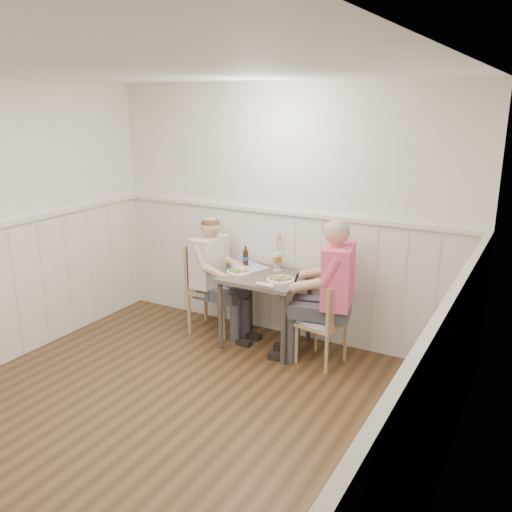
# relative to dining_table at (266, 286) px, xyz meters

# --- Properties ---
(ground_plane) EXTENTS (4.50, 4.50, 0.00)m
(ground_plane) POSITION_rel_dining_table_xyz_m (-0.01, -1.84, -0.64)
(ground_plane) COLOR #422C18
(room_shell) EXTENTS (4.04, 4.54, 2.60)m
(room_shell) POSITION_rel_dining_table_xyz_m (-0.01, -1.84, 0.88)
(room_shell) COLOR white
(room_shell) RESTS_ON ground
(wainscot) EXTENTS (4.00, 4.49, 1.34)m
(wainscot) POSITION_rel_dining_table_xyz_m (-0.01, -1.15, 0.05)
(wainscot) COLOR white
(wainscot) RESTS_ON ground
(dining_table) EXTENTS (0.80, 0.70, 0.75)m
(dining_table) POSITION_rel_dining_table_xyz_m (0.00, 0.00, 0.00)
(dining_table) COLOR #4F463E
(dining_table) RESTS_ON ground
(chair_right) EXTENTS (0.45, 0.45, 0.82)m
(chair_right) POSITION_rel_dining_table_xyz_m (0.69, -0.09, -0.19)
(chair_right) COLOR #9E8365
(chair_right) RESTS_ON ground
(chair_left) EXTENTS (0.53, 0.53, 0.98)m
(chair_left) POSITION_rel_dining_table_xyz_m (-0.73, 0.05, -0.11)
(chair_left) COLOR #9E8365
(chair_left) RESTS_ON ground
(man_in_pink) EXTENTS (0.72, 0.52, 1.42)m
(man_in_pink) POSITION_rel_dining_table_xyz_m (0.72, -0.03, -0.04)
(man_in_pink) COLOR #3F3F47
(man_in_pink) RESTS_ON ground
(diner_cream) EXTENTS (0.62, 0.43, 1.30)m
(diner_cream) POSITION_rel_dining_table_xyz_m (-0.64, 0.00, -0.09)
(diner_cream) COLOR #3F3F47
(diner_cream) RESTS_ON ground
(plate_man) EXTENTS (0.27, 0.27, 0.07)m
(plate_man) POSITION_rel_dining_table_xyz_m (0.19, -0.08, 0.13)
(plate_man) COLOR white
(plate_man) RESTS_ON dining_table
(plate_diner) EXTENTS (0.26, 0.26, 0.06)m
(plate_diner) POSITION_rel_dining_table_xyz_m (-0.29, -0.06, 0.13)
(plate_diner) COLOR white
(plate_diner) RESTS_ON dining_table
(beer_glass_a) EXTENTS (0.07, 0.07, 0.18)m
(beer_glass_a) POSITION_rel_dining_table_xyz_m (0.04, 0.22, 0.23)
(beer_glass_a) COLOR silver
(beer_glass_a) RESTS_ON dining_table
(beer_glass_b) EXTENTS (0.07, 0.07, 0.18)m
(beer_glass_b) POSITION_rel_dining_table_xyz_m (0.02, 0.19, 0.23)
(beer_glass_b) COLOR silver
(beer_glass_b) RESTS_ON dining_table
(beer_bottle) EXTENTS (0.06, 0.06, 0.21)m
(beer_bottle) POSITION_rel_dining_table_xyz_m (-0.34, 0.18, 0.20)
(beer_bottle) COLOR black
(beer_bottle) RESTS_ON dining_table
(rolled_napkin) EXTENTS (0.18, 0.05, 0.04)m
(rolled_napkin) POSITION_rel_dining_table_xyz_m (0.16, -0.31, 0.13)
(rolled_napkin) COLOR white
(rolled_napkin) RESTS_ON dining_table
(grass_vase) EXTENTS (0.04, 0.04, 0.38)m
(grass_vase) POSITION_rel_dining_table_xyz_m (-0.03, 0.31, 0.28)
(grass_vase) COLOR silver
(grass_vase) RESTS_ON dining_table
(gingham_mat) EXTENTS (0.40, 0.36, 0.01)m
(gingham_mat) POSITION_rel_dining_table_xyz_m (-0.27, 0.16, 0.11)
(gingham_mat) COLOR #6D7CBC
(gingham_mat) RESTS_ON dining_table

